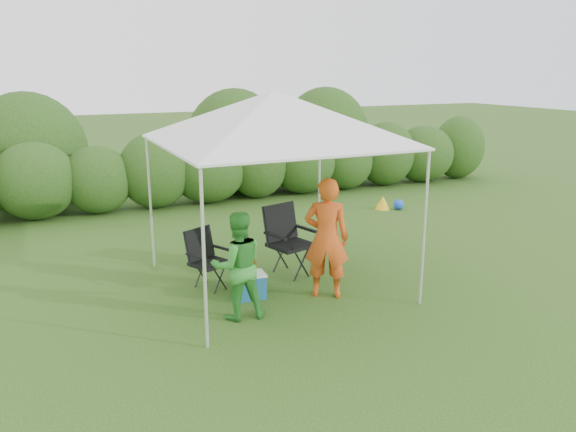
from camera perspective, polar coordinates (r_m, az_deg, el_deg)
name	(u,v)px	position (r m, az deg, el deg)	size (l,w,h in m)	color
ground	(290,295)	(8.03, 0.16, -8.05)	(70.00, 70.00, 0.00)	#365B1C
hedge	(187,170)	(13.32, -10.25, 4.64)	(17.82, 1.53, 1.80)	#2A4E18
canopy	(275,117)	(7.88, -1.36, 10.02)	(3.10, 3.10, 2.83)	silver
chair_right	(287,235)	(8.69, -0.15, -1.96)	(0.78, 0.75, 1.08)	black
chair_left	(205,255)	(8.24, -8.38, -3.93)	(0.67, 0.65, 0.88)	black
man	(327,238)	(7.75, 3.93, -2.25)	(0.62, 0.41, 1.70)	#DB4F18
woman	(238,266)	(7.13, -5.11, -5.04)	(0.68, 0.53, 1.41)	#328F2E
cooler	(250,285)	(7.90, -3.89, -7.06)	(0.45, 0.35, 0.36)	#1C5780
bottle	(255,266)	(7.78, -3.41, -5.14)	(0.06, 0.06, 0.22)	#592D0C
lawn_toy	(387,203)	(12.99, 10.01, 1.30)	(0.59, 0.50, 0.30)	yellow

